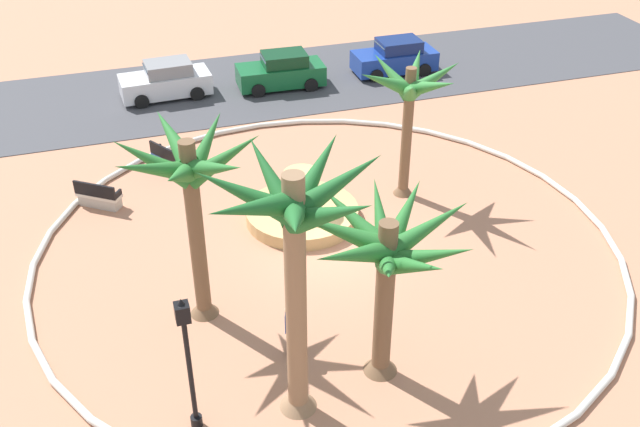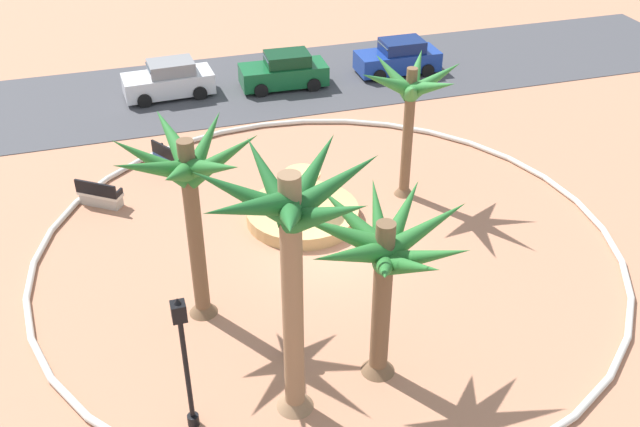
{
  "view_description": "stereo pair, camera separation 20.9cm",
  "coord_description": "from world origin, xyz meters",
  "px_view_note": "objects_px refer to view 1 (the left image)",
  "views": [
    {
      "loc": [
        -6.12,
        -18.32,
        13.79
      ],
      "look_at": [
        -0.09,
        0.57,
        1.0
      ],
      "focal_mm": 41.4,
      "sensor_mm": 36.0,
      "label": 1
    },
    {
      "loc": [
        -5.92,
        -18.38,
        13.79
      ],
      "look_at": [
        -0.09,
        0.57,
        1.0
      ],
      "focal_mm": 41.4,
      "sensor_mm": 36.0,
      "label": 2
    }
  ],
  "objects_px": {
    "fountain": "(302,212)",
    "lamppost": "(188,355)",
    "person_cyclist_helmet": "(289,327)",
    "palm_tree_near_fountain": "(410,94)",
    "parked_car_second": "(281,72)",
    "palm_tree_mid_plaza": "(294,236)",
    "bench_east": "(99,198)",
    "palm_tree_by_curb": "(189,181)",
    "bench_west": "(169,161)",
    "parked_car_leftmost": "(166,81)",
    "parked_car_third": "(395,58)",
    "palm_tree_far_side": "(387,254)"
  },
  "relations": [
    {
      "from": "bench_east",
      "to": "parked_car_leftmost",
      "type": "xyz_separation_m",
      "value": [
        3.55,
        8.72,
        0.43
      ]
    },
    {
      "from": "palm_tree_near_fountain",
      "to": "bench_west",
      "type": "bearing_deg",
      "value": 150.46
    },
    {
      "from": "bench_west",
      "to": "parked_car_third",
      "type": "height_order",
      "value": "parked_car_third"
    },
    {
      "from": "lamppost",
      "to": "parked_car_leftmost",
      "type": "height_order",
      "value": "lamppost"
    },
    {
      "from": "palm_tree_far_side",
      "to": "parked_car_leftmost",
      "type": "xyz_separation_m",
      "value": [
        -2.85,
        19.1,
        -2.91
      ]
    },
    {
      "from": "person_cyclist_helmet",
      "to": "parked_car_second",
      "type": "relative_size",
      "value": 0.4
    },
    {
      "from": "palm_tree_far_side",
      "to": "parked_car_leftmost",
      "type": "distance_m",
      "value": 19.53
    },
    {
      "from": "parked_car_leftmost",
      "to": "parked_car_third",
      "type": "height_order",
      "value": "same"
    },
    {
      "from": "palm_tree_mid_plaza",
      "to": "parked_car_third",
      "type": "relative_size",
      "value": 1.7
    },
    {
      "from": "palm_tree_mid_plaza",
      "to": "palm_tree_near_fountain",
      "type": "bearing_deg",
      "value": 52.91
    },
    {
      "from": "palm_tree_near_fountain",
      "to": "parked_car_third",
      "type": "height_order",
      "value": "palm_tree_near_fountain"
    },
    {
      "from": "person_cyclist_helmet",
      "to": "parked_car_third",
      "type": "bearing_deg",
      "value": 59.54
    },
    {
      "from": "palm_tree_mid_plaza",
      "to": "person_cyclist_helmet",
      "type": "bearing_deg",
      "value": 80.12
    },
    {
      "from": "lamppost",
      "to": "person_cyclist_helmet",
      "type": "xyz_separation_m",
      "value": [
        2.79,
        1.71,
        -1.38
      ]
    },
    {
      "from": "palm_tree_far_side",
      "to": "parked_car_second",
      "type": "xyz_separation_m",
      "value": [
        2.41,
        18.59,
        -2.91
      ]
    },
    {
      "from": "palm_tree_mid_plaza",
      "to": "bench_east",
      "type": "bearing_deg",
      "value": 110.13
    },
    {
      "from": "palm_tree_mid_plaza",
      "to": "bench_west",
      "type": "relative_size",
      "value": 4.18
    },
    {
      "from": "fountain",
      "to": "parked_car_third",
      "type": "relative_size",
      "value": 0.96
    },
    {
      "from": "person_cyclist_helmet",
      "to": "parked_car_leftmost",
      "type": "distance_m",
      "value": 17.82
    },
    {
      "from": "lamppost",
      "to": "palm_tree_by_curb",
      "type": "bearing_deg",
      "value": 77.68
    },
    {
      "from": "palm_tree_far_side",
      "to": "lamppost",
      "type": "relative_size",
      "value": 1.25
    },
    {
      "from": "parked_car_second",
      "to": "fountain",
      "type": "bearing_deg",
      "value": -101.68
    },
    {
      "from": "fountain",
      "to": "lamppost",
      "type": "distance_m",
      "value": 9.5
    },
    {
      "from": "fountain",
      "to": "palm_tree_mid_plaza",
      "type": "relative_size",
      "value": 0.56
    },
    {
      "from": "palm_tree_near_fountain",
      "to": "lamppost",
      "type": "bearing_deg",
      "value": -136.81
    },
    {
      "from": "parked_car_second",
      "to": "lamppost",
      "type": "bearing_deg",
      "value": -110.9
    },
    {
      "from": "bench_east",
      "to": "parked_car_second",
      "type": "distance_m",
      "value": 12.05
    },
    {
      "from": "palm_tree_near_fountain",
      "to": "parked_car_second",
      "type": "bearing_deg",
      "value": 98.79
    },
    {
      "from": "parked_car_leftmost",
      "to": "palm_tree_by_curb",
      "type": "bearing_deg",
      "value": -94.13
    },
    {
      "from": "fountain",
      "to": "parked_car_second",
      "type": "bearing_deg",
      "value": 78.32
    },
    {
      "from": "palm_tree_near_fountain",
      "to": "palm_tree_mid_plaza",
      "type": "bearing_deg",
      "value": -127.09
    },
    {
      "from": "palm_tree_near_fountain",
      "to": "person_cyclist_helmet",
      "type": "relative_size",
      "value": 3.14
    },
    {
      "from": "palm_tree_mid_plaza",
      "to": "bench_west",
      "type": "height_order",
      "value": "palm_tree_mid_plaza"
    },
    {
      "from": "palm_tree_by_curb",
      "to": "parked_car_third",
      "type": "distance_m",
      "value": 19.67
    },
    {
      "from": "palm_tree_far_side",
      "to": "bench_east",
      "type": "bearing_deg",
      "value": 121.65
    },
    {
      "from": "fountain",
      "to": "parked_car_second",
      "type": "height_order",
      "value": "fountain"
    },
    {
      "from": "palm_tree_mid_plaza",
      "to": "lamppost",
      "type": "relative_size",
      "value": 1.75
    },
    {
      "from": "palm_tree_near_fountain",
      "to": "parked_car_second",
      "type": "height_order",
      "value": "palm_tree_near_fountain"
    },
    {
      "from": "lamppost",
      "to": "person_cyclist_helmet",
      "type": "relative_size",
      "value": 2.42
    },
    {
      "from": "palm_tree_near_fountain",
      "to": "parked_car_second",
      "type": "distance_m",
      "value": 11.21
    },
    {
      "from": "bench_west",
      "to": "parked_car_leftmost",
      "type": "relative_size",
      "value": 0.4
    },
    {
      "from": "bench_west",
      "to": "lamppost",
      "type": "relative_size",
      "value": 0.42
    },
    {
      "from": "bench_east",
      "to": "parked_car_third",
      "type": "relative_size",
      "value": 0.4
    },
    {
      "from": "palm_tree_near_fountain",
      "to": "lamppost",
      "type": "height_order",
      "value": "palm_tree_near_fountain"
    },
    {
      "from": "person_cyclist_helmet",
      "to": "lamppost",
      "type": "bearing_deg",
      "value": -148.48
    },
    {
      "from": "palm_tree_by_curb",
      "to": "parked_car_third",
      "type": "relative_size",
      "value": 1.44
    },
    {
      "from": "bench_west",
      "to": "lamppost",
      "type": "bearing_deg",
      "value": -95.1
    },
    {
      "from": "fountain",
      "to": "palm_tree_mid_plaza",
      "type": "xyz_separation_m",
      "value": [
        -2.49,
        -8.01,
        4.8
      ]
    },
    {
      "from": "person_cyclist_helmet",
      "to": "parked_car_second",
      "type": "bearing_deg",
      "value": 75.51
    },
    {
      "from": "palm_tree_by_curb",
      "to": "bench_west",
      "type": "height_order",
      "value": "palm_tree_by_curb"
    }
  ]
}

